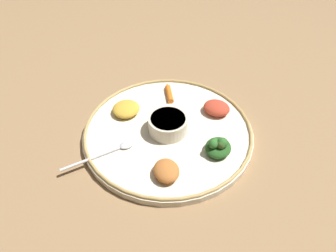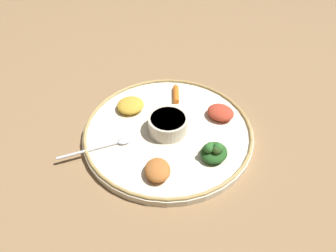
% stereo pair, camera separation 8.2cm
% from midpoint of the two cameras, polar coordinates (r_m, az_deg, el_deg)
% --- Properties ---
extents(ground_plane, '(2.40, 2.40, 0.00)m').
position_cam_midpoint_polar(ground_plane, '(0.84, -2.78, -1.72)').
color(ground_plane, olive).
extents(platter, '(0.42, 0.42, 0.02)m').
position_cam_midpoint_polar(platter, '(0.84, -2.80, -1.30)').
color(platter, beige).
rests_on(platter, ground_plane).
extents(platter_rim, '(0.42, 0.42, 0.01)m').
position_cam_midpoint_polar(platter_rim, '(0.83, -2.83, -0.74)').
color(platter_rim, tan).
rests_on(platter_rim, platter).
extents(center_bowl, '(0.10, 0.10, 0.04)m').
position_cam_midpoint_polar(center_bowl, '(0.81, -2.88, 0.23)').
color(center_bowl, beige).
rests_on(center_bowl, platter).
extents(spoon, '(0.16, 0.11, 0.01)m').
position_cam_midpoint_polar(spoon, '(0.80, -12.89, -4.40)').
color(spoon, silver).
rests_on(spoon, platter).
extents(greens_pile, '(0.08, 0.08, 0.05)m').
position_cam_midpoint_polar(greens_pile, '(0.77, 5.56, -3.66)').
color(greens_pile, '#23511E').
rests_on(greens_pile, platter).
extents(carrot_near_spoon, '(0.03, 0.08, 0.02)m').
position_cam_midpoint_polar(carrot_near_spoon, '(0.93, -2.37, 5.60)').
color(carrot_near_spoon, orange).
rests_on(carrot_near_spoon, platter).
extents(mound_berbere_red, '(0.09, 0.08, 0.03)m').
position_cam_midpoint_polar(mound_berbere_red, '(0.87, 5.64, 2.97)').
color(mound_berbere_red, '#B73D28').
rests_on(mound_berbere_red, platter).
extents(mound_chickpea, '(0.07, 0.08, 0.03)m').
position_cam_midpoint_polar(mound_chickpea, '(0.73, -3.54, -7.79)').
color(mound_chickpea, '#B2662D').
rests_on(mound_chickpea, platter).
extents(mound_lentil_yellow, '(0.10, 0.10, 0.02)m').
position_cam_midpoint_polar(mound_lentil_yellow, '(0.88, -9.82, 2.77)').
color(mound_lentil_yellow, gold).
rests_on(mound_lentil_yellow, platter).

